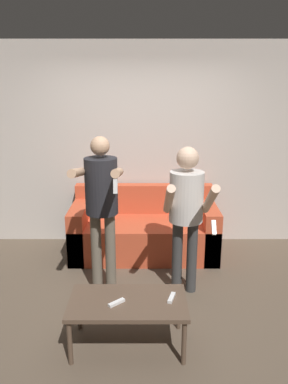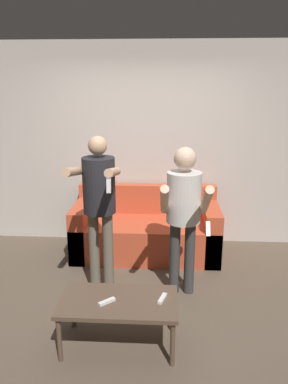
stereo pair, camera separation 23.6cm
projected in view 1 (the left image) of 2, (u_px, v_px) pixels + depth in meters
name	position (u px, v px, depth m)	size (l,w,h in m)	color
ground_plane	(140.00, 303.00, 3.82)	(14.00, 14.00, 0.00)	brown
wall_back	(141.00, 146.00, 5.06)	(6.40, 0.06, 2.70)	beige
couch	(144.00, 231.00, 4.91)	(1.85, 0.87, 0.85)	#C64C2D
person_standing_left	(101.00, 198.00, 3.75)	(0.45, 0.74, 1.67)	#6B6051
person_standing_right	(186.00, 205.00, 3.77)	(0.47, 0.73, 1.57)	#383838
coffee_table	(128.00, 305.00, 3.11)	(0.98, 0.54, 0.43)	brown
remote_near	(117.00, 303.00, 3.05)	(0.14, 0.13, 0.02)	white
remote_far	(172.00, 298.00, 3.12)	(0.08, 0.15, 0.02)	white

